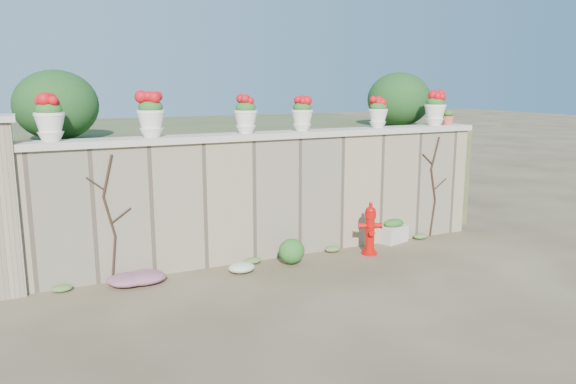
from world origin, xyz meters
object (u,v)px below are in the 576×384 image
fire_hydrant (370,228)px  terracotta_pot (448,118)px  urn_pot_0 (49,118)px  planter_box (393,231)px

fire_hydrant → terracotta_pot: 2.89m
terracotta_pot → urn_pot_0: bearing=180.0°
planter_box → terracotta_pot: terracotta_pot is taller
fire_hydrant → planter_box: fire_hydrant is taller
fire_hydrant → urn_pot_0: bearing=-167.3°
urn_pot_0 → terracotta_pot: bearing=-0.0°
planter_box → fire_hydrant: bearing=-168.1°
terracotta_pot → planter_box: bearing=-169.6°
urn_pot_0 → planter_box: bearing=-2.5°
planter_box → terracotta_pot: (1.36, 0.25, 2.02)m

